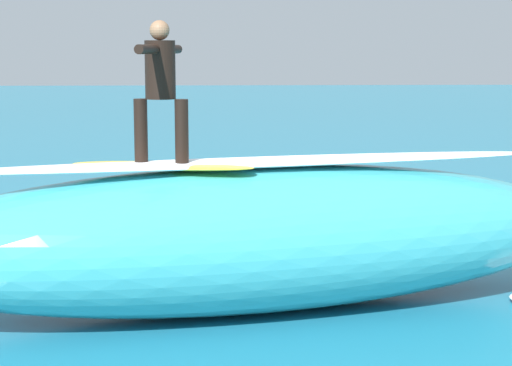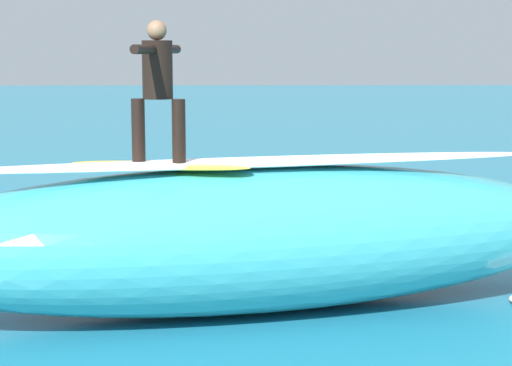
% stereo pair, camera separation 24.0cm
% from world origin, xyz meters
% --- Properties ---
extents(ground_plane, '(120.00, 120.00, 0.00)m').
position_xyz_m(ground_plane, '(0.00, 0.00, 0.00)').
color(ground_plane, teal).
extents(wave_crest, '(8.52, 3.93, 1.65)m').
position_xyz_m(wave_crest, '(0.01, 1.88, 0.83)').
color(wave_crest, teal).
rests_on(wave_crest, ground_plane).
extents(wave_foam_lip, '(7.01, 2.29, 0.08)m').
position_xyz_m(wave_foam_lip, '(0.01, 1.88, 1.69)').
color(wave_foam_lip, white).
rests_on(wave_foam_lip, wave_crest).
extents(surfboard_riding, '(2.12, 0.96, 0.07)m').
position_xyz_m(surfboard_riding, '(1.02, 2.11, 1.69)').
color(surfboard_riding, yellow).
rests_on(surfboard_riding, wave_crest).
extents(surfer_riding, '(0.59, 1.43, 1.53)m').
position_xyz_m(surfer_riding, '(1.02, 2.11, 2.62)').
color(surfer_riding, black).
rests_on(surfer_riding, surfboard_riding).
extents(surfboard_paddling, '(2.04, 1.63, 0.08)m').
position_xyz_m(surfboard_paddling, '(-1.17, -0.73, 0.04)').
color(surfboard_paddling, yellow).
rests_on(surfboard_paddling, ground_plane).
extents(surfer_paddling, '(1.47, 1.09, 0.30)m').
position_xyz_m(surfer_paddling, '(-1.27, -0.66, 0.21)').
color(surfer_paddling, black).
rests_on(surfer_paddling, surfboard_paddling).
extents(foam_patch_near, '(0.69, 0.67, 0.16)m').
position_xyz_m(foam_patch_near, '(1.17, -1.80, 0.08)').
color(foam_patch_near, white).
rests_on(foam_patch_near, ground_plane).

